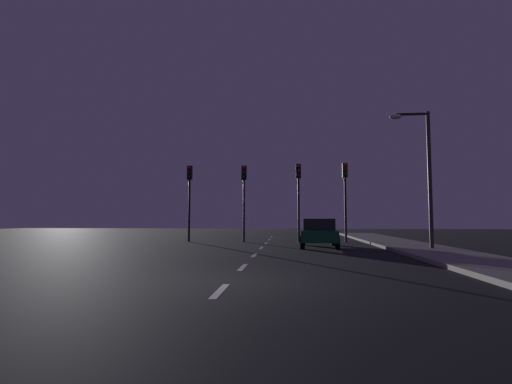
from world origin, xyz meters
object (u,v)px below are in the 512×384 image
object	(u,v)px
traffic_signal_far_left	(189,188)
traffic_signal_center_right	(299,187)
traffic_signal_center_left	(244,188)
traffic_signal_far_right	(345,187)
street_lamp_right	(423,165)
car_stopped_ahead	(319,233)

from	to	relation	value
traffic_signal_far_left	traffic_signal_center_right	world-z (taller)	traffic_signal_center_right
traffic_signal_far_left	traffic_signal_center_left	size ratio (longest dim) A/B	1.01
traffic_signal_far_left	traffic_signal_far_right	world-z (taller)	traffic_signal_far_right
traffic_signal_far_left	street_lamp_right	bearing A→B (deg)	-26.26
traffic_signal_far_left	traffic_signal_center_right	size ratio (longest dim) A/B	1.00
traffic_signal_center_right	traffic_signal_center_left	bearing A→B (deg)	-180.00
traffic_signal_center_left	traffic_signal_far_left	bearing A→B (deg)	180.00
traffic_signal_center_right	traffic_signal_far_left	bearing A→B (deg)	-180.00
traffic_signal_center_left	street_lamp_right	xyz separation A→B (m)	(8.97, -6.18, 0.49)
traffic_signal_center_left	street_lamp_right	distance (m)	10.90
traffic_signal_far_left	street_lamp_right	size ratio (longest dim) A/B	0.77
traffic_signal_far_left	traffic_signal_far_right	bearing A→B (deg)	0.00
traffic_signal_center_right	street_lamp_right	size ratio (longest dim) A/B	0.77
traffic_signal_center_right	car_stopped_ahead	distance (m)	4.90
traffic_signal_far_left	car_stopped_ahead	bearing A→B (deg)	-26.53
traffic_signal_center_right	street_lamp_right	xyz separation A→B (m)	(5.50, -6.18, 0.45)
traffic_signal_far_left	traffic_signal_center_left	world-z (taller)	traffic_signal_far_left
traffic_signal_center_right	traffic_signal_far_right	world-z (taller)	traffic_signal_far_right
traffic_signal_far_right	traffic_signal_center_right	bearing A→B (deg)	-180.00
traffic_signal_far_left	traffic_signal_far_right	xyz separation A→B (m)	(9.92, 0.00, 0.03)
traffic_signal_center_right	traffic_signal_far_right	distance (m)	2.90
car_stopped_ahead	traffic_signal_center_left	bearing A→B (deg)	137.94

